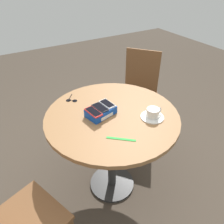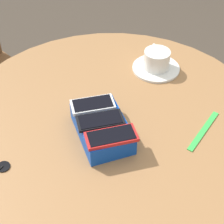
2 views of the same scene
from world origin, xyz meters
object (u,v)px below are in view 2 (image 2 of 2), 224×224
Objects in this scene: phone_black at (100,120)px; phone_white at (93,105)px; round_table at (112,145)px; saucer at (156,68)px; lanyard_strap at (203,131)px; phone_red at (111,137)px; coffee_cup at (157,59)px; phone_box at (102,128)px.

phone_black is 0.07m from phone_white.
round_table is 5.91× the size of saucer.
phone_black is 0.73× the size of lanyard_strap.
coffee_cup reaches higher than phone_red.
round_table is 7.17× the size of phone_black.
lanyard_strap is at bearing -79.46° from phone_red.
phone_white is (0.13, 0.04, 0.00)m from phone_red.
phone_black is at bearing 143.65° from saucer.
phone_box is 0.07m from phone_white.
coffee_cup is at bearing -45.18° from phone_white.
phone_box is at bearing 15.86° from phone_red.
phone_box is 0.36m from coffee_cup.
phone_red is at bearing -163.25° from phone_white.
coffee_cup reaches higher than lanyard_strap.
phone_red is 1.18× the size of coffee_cup.
phone_box is 0.03m from phone_black.
coffee_cup is (0.22, -0.18, 0.16)m from round_table.
phone_white is (0.07, 0.02, 0.00)m from phone_black.
coffee_cup is at bearing -35.75° from phone_box.
phone_red reaches higher than lanyard_strap.
saucer reaches higher than round_table.
round_table is 0.23m from phone_red.
saucer is (0.29, -0.22, -0.06)m from phone_black.
phone_red reaches higher than phone_box.
phone_red is (-0.07, -0.02, 0.03)m from phone_box.
round_table is 0.33m from coffee_cup.
coffee_cup is (0.36, -0.19, -0.02)m from phone_red.
phone_white is at bearing 17.67° from phone_box.
phone_white is (0.06, 0.02, 0.03)m from phone_box.
round_table is 5.25× the size of lanyard_strap.
phone_box reaches higher than round_table.
saucer is 0.89× the size of lanyard_strap.
phone_black is at bearing 87.29° from lanyard_strap.
saucer is (0.29, -0.21, -0.02)m from phone_box.
phone_red is 1.10× the size of phone_white.
phone_box is 1.57× the size of phone_red.
round_table is at bearing 141.82° from coffee_cup.
phone_box is at bearing -162.33° from phone_white.
phone_black is 1.11× the size of coffee_cup.
phone_box is 0.08m from phone_red.
phone_box is 0.36m from saucer.
phone_box is 1.86× the size of coffee_cup.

